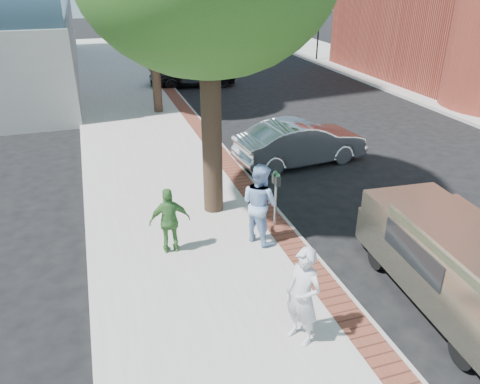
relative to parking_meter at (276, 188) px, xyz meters
name	(u,v)px	position (x,y,z in m)	size (l,w,h in m)	color
ground	(258,245)	(-0.66, -0.55, -1.21)	(120.00, 120.00, 0.00)	black
sidewalk	(150,143)	(-2.16, 7.45, -1.13)	(5.00, 60.00, 0.15)	#9E9991
brick_strip	(205,135)	(0.04, 7.45, -1.05)	(0.60, 60.00, 0.01)	brown
curb	(214,136)	(0.39, 7.45, -1.13)	(0.10, 60.00, 0.15)	gray
signal_near	(153,35)	(0.24, 21.45, 1.05)	(0.70, 0.15, 3.80)	black
signal_far	(318,28)	(11.84, 21.45, 1.05)	(0.70, 0.15, 3.80)	black
parking_meter	(276,188)	(0.00, 0.00, 0.00)	(0.12, 0.32, 1.47)	gray
person_gray	(303,297)	(-1.10, -3.96, -0.12)	(0.68, 0.45, 1.87)	silver
person_officer	(260,203)	(-0.63, -0.55, -0.07)	(0.96, 0.75, 1.97)	#91B1E0
person_green	(170,221)	(-2.75, -0.38, -0.26)	(0.93, 0.39, 1.59)	#437B38
sedan_silver	(301,143)	(2.54, 4.01, -0.46)	(1.58, 4.53, 1.49)	#ADB0B5
bg_car	(193,71)	(1.63, 16.58, -0.38)	(1.96, 4.87, 1.66)	black
van	(452,259)	(2.26, -3.67, -0.25)	(2.16, 4.85, 1.75)	#9D9780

